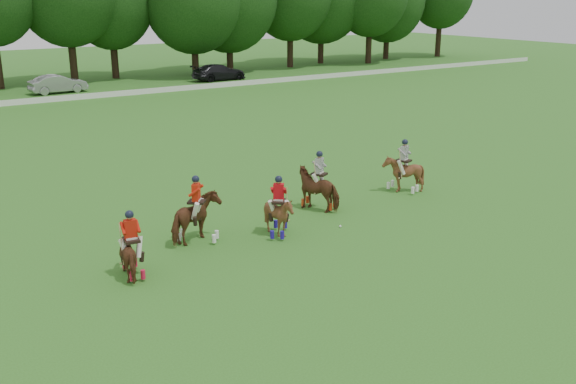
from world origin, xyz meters
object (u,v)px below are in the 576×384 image
car_mid (58,84)px  polo_red_c (279,215)px  polo_red_a (132,253)px  polo_ball (340,226)px  car_right (219,72)px  polo_stripe_a (319,188)px  polo_red_b (197,218)px  polo_stripe_b (403,173)px

car_mid → polo_red_c: (-2.11, -38.68, -0.00)m
polo_red_a → polo_ball: (7.82, -0.08, -0.70)m
car_right → polo_stripe_a: size_ratio=2.30×
polo_red_a → polo_red_b: polo_red_b is taller
car_mid → polo_red_b: 37.99m
car_right → polo_red_a: 45.42m
polo_red_b → polo_ball: size_ratio=26.36×
polo_red_a → polo_red_c: (5.52, 0.49, 0.03)m
polo_red_c → car_right: bearing=65.7°
polo_ball → car_right: bearing=68.9°
polo_red_a → car_mid: bearing=79.0°
car_mid → polo_red_a: bearing=163.9°
car_mid → car_right: bearing=-95.0°
polo_stripe_b → polo_red_c: bearing=-168.4°
polo_red_c → polo_stripe_b: polo_stripe_b is taller
car_right → polo_red_c: 42.44m
polo_stripe_a → polo_red_b: bearing=-173.6°
polo_ball → polo_red_b: bearing=162.5°
car_right → polo_stripe_b: 38.56m
polo_red_c → polo_stripe_b: bearing=11.6°
polo_red_a → polo_red_c: bearing=5.1°
polo_stripe_a → polo_ball: polo_stripe_a is taller
car_right → polo_red_a: size_ratio=2.58×
polo_red_b → polo_ball: (4.97, -1.57, -0.81)m
polo_red_b → polo_stripe_a: (5.58, 0.63, -0.00)m
polo_red_c → polo_ball: polo_red_c is taller
car_mid → polo_red_b: polo_red_b is taller
car_right → polo_stripe_b: (-10.21, -37.19, 0.05)m
car_right → polo_red_b: 42.73m
polo_red_a → polo_red_c: 5.54m
polo_red_a → polo_stripe_b: bearing=8.8°
car_right → polo_red_c: size_ratio=2.47×
polo_stripe_b → polo_ball: size_ratio=25.68×
polo_red_b → polo_stripe_a: bearing=6.4°
polo_red_c → polo_ball: 2.48m
car_right → polo_stripe_a: 39.81m
polo_red_c → car_mid: bearing=86.9°
polo_red_a → polo_stripe_b: 12.94m
car_mid → polo_stripe_b: 37.54m
polo_red_b → polo_red_c: bearing=-20.5°
polo_red_b → car_right: bearing=61.9°
polo_red_b → polo_red_c: 2.85m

